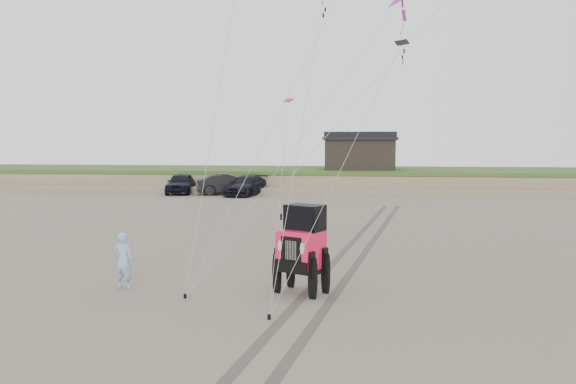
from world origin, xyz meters
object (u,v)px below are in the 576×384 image
object	(u,v)px
jeep	(301,258)
man	(123,260)
truck_b	(229,184)
truck_a	(181,183)
truck_c	(246,185)
cabin	(360,152)

from	to	relation	value
jeep	man	distance (m)	5.00
truck_b	man	bearing A→B (deg)	171.18
truck_a	truck_c	bearing A→B (deg)	-16.35
jeep	truck_c	bearing A→B (deg)	130.61
truck_a	jeep	distance (m)	31.51
truck_a	jeep	bearing A→B (deg)	-74.42
truck_a	man	size ratio (longest dim) A/B	3.06
cabin	man	world-z (taller)	cabin
cabin	jeep	world-z (taller)	cabin
cabin	man	distance (m)	36.60
truck_a	man	bearing A→B (deg)	-83.28
truck_b	truck_c	bearing A→B (deg)	-120.70
truck_b	truck_c	xyz separation A→B (m)	(1.46, -0.37, -0.06)
man	jeep	bearing A→B (deg)	-172.98
cabin	jeep	bearing A→B (deg)	-92.37
cabin	truck_a	distance (m)	16.13
cabin	jeep	size ratio (longest dim) A/B	1.24
man	truck_b	bearing A→B (deg)	-76.91
cabin	truck_a	size ratio (longest dim) A/B	1.32
truck_b	jeep	distance (m)	29.72
truck_c	jeep	distance (m)	28.96
truck_a	jeep	world-z (taller)	jeep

